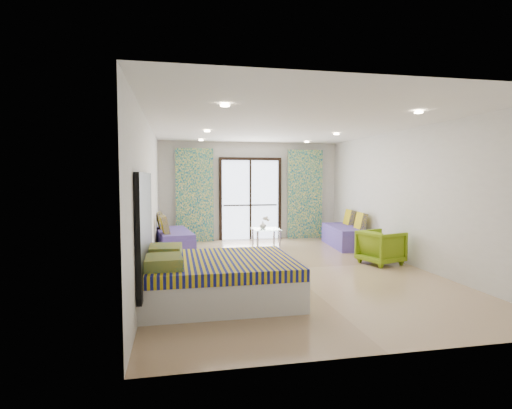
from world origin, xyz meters
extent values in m
cube|color=black|center=(0.00, 3.71, 2.24)|extent=(1.76, 0.08, 0.08)
cube|color=black|center=(-0.84, 3.71, 1.10)|extent=(0.08, 0.08, 2.20)
cube|color=black|center=(0.84, 3.71, 1.10)|extent=(0.08, 0.08, 2.20)
cube|color=black|center=(0.00, 3.71, 1.10)|extent=(0.05, 0.06, 2.20)
cube|color=#595451|center=(0.00, 3.73, 0.95)|extent=(1.52, 0.03, 0.04)
cube|color=silver|center=(-1.55, 3.57, 1.25)|extent=(1.00, 0.10, 2.50)
cube|color=silver|center=(1.55, 3.57, 1.25)|extent=(1.00, 0.10, 2.50)
cylinder|color=#FFE0B2|center=(-1.40, -2.00, 2.67)|extent=(0.12, 0.12, 0.02)
cylinder|color=#FFE0B2|center=(1.40, -2.00, 2.67)|extent=(0.12, 0.12, 0.02)
cylinder|color=#FFE0B2|center=(-1.40, 1.00, 2.67)|extent=(0.12, 0.12, 0.02)
cylinder|color=#FFE0B2|center=(1.40, 1.00, 2.67)|extent=(0.12, 0.12, 0.02)
cylinder|color=#FFE0B2|center=(-1.40, 3.00, 2.67)|extent=(0.12, 0.12, 0.02)
cylinder|color=#FFE0B2|center=(1.40, 3.00, 2.67)|extent=(0.12, 0.12, 0.02)
cube|color=black|center=(-2.46, -1.66, 1.05)|extent=(0.06, 2.10, 1.50)
cube|color=silver|center=(-2.47, -0.41, 1.05)|extent=(0.02, 0.10, 0.10)
cube|color=silver|center=(-1.45, -1.66, 0.21)|extent=(2.12, 1.70, 0.42)
cube|color=navy|center=(-1.45, -1.66, 0.50)|extent=(2.10, 1.73, 0.16)
cube|color=#166454|center=(-2.21, -2.06, 0.66)|extent=(0.51, 0.61, 0.15)
cube|color=#166454|center=(-2.21, -1.26, 0.66)|extent=(0.52, 0.62, 0.15)
cube|color=#5443A0|center=(-2.10, 2.12, 0.20)|extent=(0.95, 1.90, 0.40)
cube|color=#5443A0|center=(-2.10, 2.12, 0.45)|extent=(0.93, 1.86, 0.10)
cube|color=navy|center=(-2.29, 1.67, 0.69)|extent=(0.26, 0.48, 0.42)
cube|color=navy|center=(-2.41, 2.51, 0.69)|extent=(0.26, 0.48, 0.42)
cube|color=#5443A0|center=(2.10, 2.06, 0.20)|extent=(0.89, 1.88, 0.40)
cube|color=#5443A0|center=(2.10, 2.06, 0.45)|extent=(0.87, 1.84, 0.10)
cube|color=navy|center=(2.31, 1.61, 0.68)|extent=(0.25, 0.47, 0.42)
cube|color=navy|center=(2.39, 2.45, 0.68)|extent=(0.25, 0.47, 0.42)
cylinder|color=silver|center=(-0.09, 2.26, 0.21)|extent=(0.05, 0.05, 0.42)
cylinder|color=silver|center=(0.48, 2.27, 0.21)|extent=(0.05, 0.05, 0.42)
cylinder|color=silver|center=(-0.10, 2.83, 0.21)|extent=(0.05, 0.05, 0.42)
cylinder|color=silver|center=(0.47, 2.84, 0.21)|extent=(0.05, 0.05, 0.42)
cube|color=#8CA59E|center=(0.19, 2.55, 0.42)|extent=(0.67, 0.67, 0.02)
sphere|color=white|center=(0.24, 2.55, 0.65)|extent=(0.07, 0.07, 0.07)
sphere|color=white|center=(0.19, 2.60, 0.68)|extent=(0.07, 0.07, 0.07)
sphere|color=white|center=(0.13, 2.55, 0.70)|extent=(0.07, 0.07, 0.07)
sphere|color=white|center=(0.19, 2.50, 0.72)|extent=(0.07, 0.07, 0.07)
imported|color=white|center=(0.12, 2.62, 0.52)|extent=(0.19, 0.19, 0.17)
imported|color=#729413|center=(1.98, 0.02, 0.37)|extent=(0.87, 0.90, 0.75)
camera|label=1|loc=(-2.04, -7.23, 1.75)|focal=28.00mm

